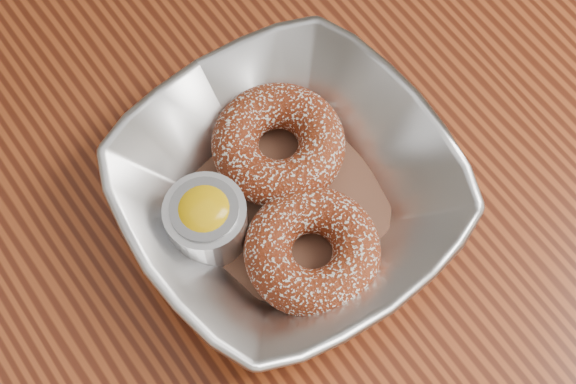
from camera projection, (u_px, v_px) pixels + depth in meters
ground_plane at (252, 378)px, 1.33m from camera, size 4.00×4.00×0.00m
table at (223, 219)px, 0.73m from camera, size 1.20×0.80×0.75m
serving_bowl at (288, 193)px, 0.60m from camera, size 0.22×0.22×0.05m
parchment at (288, 204)px, 0.62m from camera, size 0.20×0.20×0.00m
donut_back at (278, 144)px, 0.62m from camera, size 0.10×0.10×0.03m
donut_front at (312, 251)px, 0.59m from camera, size 0.10×0.10×0.03m
ramekin at (206, 219)px, 0.59m from camera, size 0.06×0.06×0.05m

